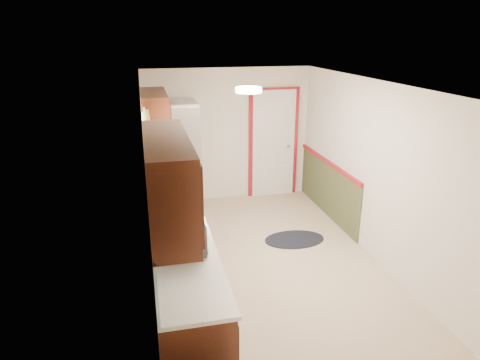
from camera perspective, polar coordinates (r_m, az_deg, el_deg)
room_shell at (r=5.47m, az=3.62°, el=0.11°), size 3.20×5.20×2.52m
kitchen_run at (r=5.15m, az=-8.92°, el=-6.05°), size 0.63×4.00×2.20m
back_wall_trim at (r=7.86m, az=5.97°, el=3.64°), size 1.12×2.30×2.08m
ceiling_fixture at (r=4.94m, az=1.16°, el=11.92°), size 0.30×0.30×0.06m
microwave at (r=4.28m, az=-7.81°, el=-6.53°), size 0.39×0.62×0.40m
refrigerator at (r=7.30m, az=-8.75°, el=2.86°), size 0.83×0.81×1.92m
rug at (r=6.59m, az=7.27°, el=-7.85°), size 0.92×0.60×0.01m
cooktop at (r=6.29m, az=-9.50°, el=0.06°), size 0.53×0.64×0.02m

